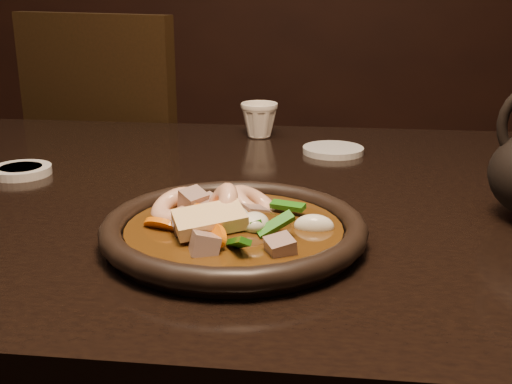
# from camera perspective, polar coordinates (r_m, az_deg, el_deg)

# --- Properties ---
(table) EXTENTS (1.60, 0.90, 0.75)m
(table) POSITION_cam_1_polar(r_m,az_deg,el_deg) (1.02, -15.89, -3.40)
(table) COLOR black
(table) RESTS_ON floor
(chair) EXTENTS (0.59, 0.59, 0.97)m
(chair) POSITION_cam_1_polar(r_m,az_deg,el_deg) (1.70, -10.61, 0.39)
(chair) COLOR black
(chair) RESTS_ON floor
(plate) EXTENTS (0.30, 0.30, 0.03)m
(plate) POSITION_cam_1_polar(r_m,az_deg,el_deg) (0.73, -1.96, -3.43)
(plate) COLOR black
(plate) RESTS_ON table
(stirfry) EXTENTS (0.23, 0.20, 0.07)m
(stirfry) POSITION_cam_1_polar(r_m,az_deg,el_deg) (0.73, -2.40, -2.83)
(stirfry) COLOR #3D230B
(stirfry) RESTS_ON plate
(soy_dish) EXTENTS (0.09, 0.09, 0.01)m
(soy_dish) POSITION_cam_1_polar(r_m,az_deg,el_deg) (1.06, -20.15, 1.79)
(soy_dish) COLOR silver
(soy_dish) RESTS_ON table
(saucer_right) EXTENTS (0.11, 0.11, 0.01)m
(saucer_right) POSITION_cam_1_polar(r_m,az_deg,el_deg) (1.14, 6.87, 3.72)
(saucer_right) COLOR silver
(saucer_right) RESTS_ON table
(tea_cup) EXTENTS (0.08, 0.08, 0.07)m
(tea_cup) POSITION_cam_1_polar(r_m,az_deg,el_deg) (1.24, 0.29, 6.53)
(tea_cup) COLOR white
(tea_cup) RESTS_ON table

